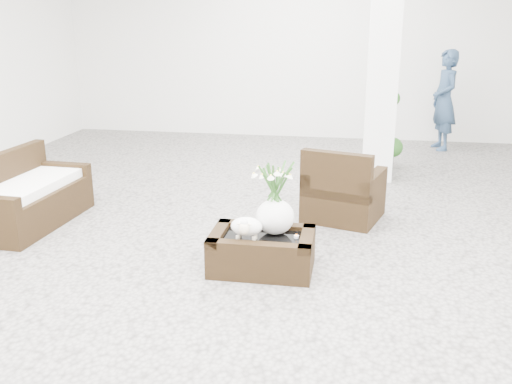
% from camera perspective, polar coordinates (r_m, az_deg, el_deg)
% --- Properties ---
extents(ground, '(11.00, 11.00, 0.00)m').
position_cam_1_polar(ground, '(5.54, 0.18, -5.83)').
color(ground, gray).
rests_on(ground, ground).
extents(column, '(0.40, 0.40, 3.50)m').
position_cam_1_polar(column, '(7.85, 12.70, 13.75)').
color(column, white).
rests_on(column, ground).
extents(coffee_table, '(0.90, 0.60, 0.31)m').
position_cam_1_polar(coffee_table, '(5.08, 0.61, -6.12)').
color(coffee_table, black).
rests_on(coffee_table, ground).
extents(sheep_figurine, '(0.28, 0.23, 0.21)m').
position_cam_1_polar(sheep_figurine, '(4.91, -0.95, -3.68)').
color(sheep_figurine, white).
rests_on(sheep_figurine, coffee_table).
extents(planter_narcissus, '(0.44, 0.44, 0.80)m').
position_cam_1_polar(planter_narcissus, '(4.97, 1.95, 0.16)').
color(planter_narcissus, white).
rests_on(planter_narcissus, coffee_table).
extents(tealight, '(0.04, 0.04, 0.03)m').
position_cam_1_polar(tealight, '(5.00, 4.06, -4.44)').
color(tealight, white).
rests_on(tealight, coffee_table).
extents(armchair, '(0.95, 0.92, 0.82)m').
position_cam_1_polar(armchair, '(6.35, 8.83, 0.91)').
color(armchair, black).
rests_on(armchair, ground).
extents(loveseat, '(0.78, 1.49, 0.77)m').
position_cam_1_polar(loveseat, '(6.57, -21.79, 0.20)').
color(loveseat, black).
rests_on(loveseat, ground).
extents(topiary, '(0.42, 0.42, 1.57)m').
position_cam_1_polar(topiary, '(8.57, 12.63, 7.50)').
color(topiary, '#1F4A17').
rests_on(topiary, ground).
extents(shopper, '(0.53, 0.68, 1.66)m').
position_cam_1_polar(shopper, '(10.08, 18.33, 8.71)').
color(shopper, navy).
rests_on(shopper, ground).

